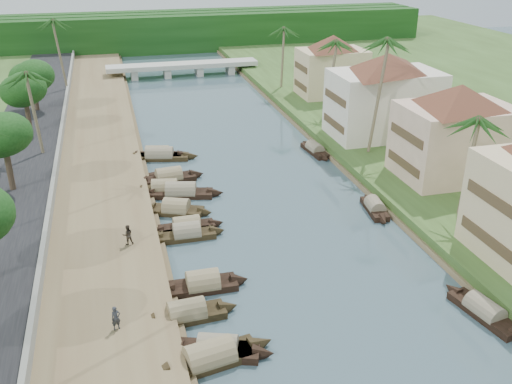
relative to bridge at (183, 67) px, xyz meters
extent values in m
plane|color=#3E535D|center=(0.00, -72.00, -1.72)|extent=(220.00, 220.00, 0.00)
cube|color=brown|center=(-16.00, -52.00, -1.32)|extent=(10.00, 180.00, 0.80)
cube|color=#30481C|center=(19.00, -52.00, -1.12)|extent=(16.00, 180.00, 1.20)
cube|color=black|center=(-24.50, -52.00, -1.02)|extent=(8.00, 180.00, 1.40)
cube|color=gray|center=(-20.20, -52.00, -0.37)|extent=(0.40, 180.00, 1.10)
cube|color=#10330E|center=(0.00, 23.00, 2.28)|extent=(120.00, 4.00, 8.00)
cube|color=#10330E|center=(0.00, 28.00, 2.28)|extent=(120.00, 4.00, 8.00)
cube|color=#10330E|center=(0.00, 33.00, 2.28)|extent=(120.00, 4.00, 8.00)
cube|color=#B0B0A4|center=(0.00, 0.00, 0.28)|extent=(28.00, 4.00, 0.80)
cube|color=#B0B0A4|center=(-9.00, 0.00, -0.82)|extent=(1.20, 3.50, 1.80)
cube|color=#B0B0A4|center=(-3.00, 0.00, -0.82)|extent=(1.20, 3.50, 1.80)
cube|color=#B0B0A4|center=(3.00, 0.00, -0.82)|extent=(1.20, 3.50, 1.80)
cube|color=#B0B0A4|center=(9.00, 0.00, -0.82)|extent=(1.20, 3.50, 1.80)
cube|color=#4D3A24|center=(12.95, -74.00, 1.48)|extent=(0.10, 6.40, 0.90)
cube|color=#4D3A24|center=(12.95, -74.00, 4.68)|extent=(0.10, 6.40, 0.90)
cube|color=beige|center=(20.00, -58.00, 3.23)|extent=(11.00, 8.00, 7.50)
pyramid|color=#5A2C1F|center=(20.00, -58.00, 8.08)|extent=(14.11, 14.11, 2.20)
cube|color=#4D3A24|center=(14.45, -58.00, 1.35)|extent=(0.10, 6.40, 0.90)
cube|color=#4D3A24|center=(14.45, -58.00, 4.35)|extent=(0.10, 6.40, 0.90)
cube|color=silver|center=(19.00, -44.00, 3.48)|extent=(13.00, 8.00, 8.00)
pyramid|color=#5A2C1F|center=(19.00, -44.00, 8.58)|extent=(15.59, 15.59, 2.20)
cube|color=#4D3A24|center=(12.45, -44.00, 1.48)|extent=(0.10, 6.40, 0.90)
cube|color=#4D3A24|center=(12.45, -44.00, 4.68)|extent=(0.10, 6.40, 0.90)
cube|color=beige|center=(20.00, -24.00, 2.98)|extent=(10.00, 7.00, 7.00)
pyramid|color=#5A2C1F|center=(20.00, -24.00, 7.58)|extent=(12.62, 12.62, 2.20)
cube|color=#4D3A24|center=(14.95, -24.00, 1.23)|extent=(0.10, 5.60, 0.90)
cube|color=#4D3A24|center=(14.95, -24.00, 4.03)|extent=(0.10, 5.60, 0.90)
cube|color=black|center=(-9.47, -78.70, -1.52)|extent=(6.59, 3.12, 0.70)
cone|color=black|center=(-6.01, -78.04, -1.44)|extent=(2.12, 2.09, 1.98)
cone|color=black|center=(-12.93, -79.36, -1.44)|extent=(2.12, 2.09, 1.98)
cylinder|color=#998A61|center=(-9.47, -78.70, -1.14)|extent=(5.14, 2.92, 2.06)
cube|color=black|center=(-8.84, -78.00, -1.52)|extent=(5.57, 3.39, 0.70)
cone|color=black|center=(-6.07, -79.00, -1.44)|extent=(1.95, 1.95, 1.69)
cone|color=black|center=(-11.62, -77.00, -1.44)|extent=(1.95, 1.95, 1.69)
cylinder|color=gray|center=(-8.84, -78.00, -1.14)|extent=(4.41, 3.03, 1.76)
cube|color=black|center=(-10.18, -73.85, -1.52)|extent=(5.47, 2.17, 0.70)
cone|color=black|center=(-7.21, -73.65, -1.44)|extent=(1.66, 1.74, 1.81)
cone|color=black|center=(-13.16, -74.05, -1.44)|extent=(1.66, 1.74, 1.81)
cylinder|color=#998A61|center=(-10.18, -73.85, -1.14)|extent=(4.21, 2.16, 1.89)
cube|color=black|center=(-8.49, -70.52, -1.52)|extent=(5.12, 1.98, 0.70)
cone|color=black|center=(-5.65, -70.52, -1.44)|extent=(1.52, 1.78, 1.94)
cone|color=black|center=(-11.33, -70.51, -1.44)|extent=(1.52, 1.78, 1.94)
cylinder|color=#998A61|center=(-8.49, -70.52, -1.14)|extent=(3.91, 2.06, 2.05)
cube|color=black|center=(-8.50, -62.34, -1.52)|extent=(4.98, 1.81, 0.70)
cone|color=black|center=(-5.74, -62.36, -1.44)|extent=(1.46, 1.61, 1.76)
cone|color=black|center=(-11.26, -62.32, -1.44)|extent=(1.46, 1.61, 1.76)
cylinder|color=gray|center=(-8.50, -62.34, -1.14)|extent=(3.81, 1.88, 1.85)
cube|color=black|center=(-8.30, -60.92, -1.52)|extent=(5.03, 1.70, 0.70)
cone|color=black|center=(-5.52, -60.85, -1.44)|extent=(1.47, 1.45, 1.58)
cone|color=black|center=(-11.07, -60.99, -1.44)|extent=(1.47, 1.45, 1.58)
cylinder|color=#998A61|center=(-8.30, -60.92, -1.14)|extent=(3.86, 1.73, 1.64)
cube|color=black|center=(-8.76, -57.30, -1.52)|extent=(5.42, 3.73, 0.70)
cone|color=black|center=(-6.17, -58.40, -1.44)|extent=(2.04, 2.15, 1.86)
cone|color=black|center=(-11.36, -56.19, -1.44)|extent=(2.04, 2.15, 1.86)
cylinder|color=#998A61|center=(-8.76, -57.30, -1.14)|extent=(4.34, 3.33, 1.97)
cube|color=black|center=(-7.79, -53.49, -1.52)|extent=(6.66, 3.35, 0.70)
cone|color=black|center=(-4.34, -54.32, -1.44)|extent=(2.17, 2.09, 1.92)
cone|color=black|center=(-11.24, -52.65, -1.44)|extent=(2.17, 2.09, 1.92)
cylinder|color=gray|center=(-7.79, -53.49, -1.14)|extent=(5.21, 3.07, 1.98)
cube|color=black|center=(-9.31, -52.21, -1.52)|extent=(5.71, 2.73, 0.70)
cone|color=black|center=(-6.31, -52.74, -1.44)|extent=(1.84, 1.87, 1.79)
cone|color=black|center=(-12.31, -51.67, -1.44)|extent=(1.84, 1.87, 1.79)
cylinder|color=#998A61|center=(-9.31, -52.21, -1.14)|extent=(4.45, 2.57, 1.87)
cube|color=black|center=(-8.51, -49.33, -1.52)|extent=(5.86, 2.57, 0.70)
cone|color=black|center=(-5.38, -48.98, -1.44)|extent=(1.84, 1.93, 1.93)
cone|color=black|center=(-11.65, -49.69, -1.44)|extent=(1.84, 1.93, 1.93)
cylinder|color=#998A61|center=(-8.51, -49.33, -1.14)|extent=(4.54, 2.50, 2.02)
cube|color=black|center=(-8.81, -42.46, -1.52)|extent=(7.01, 3.32, 0.70)
cone|color=black|center=(-5.15, -43.28, -1.44)|extent=(2.23, 2.07, 1.91)
cone|color=black|center=(-12.47, -41.64, -1.44)|extent=(2.23, 2.07, 1.91)
cylinder|color=gray|center=(-8.81, -42.46, -1.14)|extent=(5.47, 3.04, 1.96)
cube|color=black|center=(-9.00, -42.00, -1.52)|extent=(6.03, 3.17, 0.70)
cone|color=black|center=(-5.90, -42.76, -1.44)|extent=(2.01, 2.03, 1.87)
cone|color=black|center=(-12.11, -41.25, -1.44)|extent=(2.01, 2.03, 1.87)
cylinder|color=#998A61|center=(-9.00, -42.00, -1.14)|extent=(4.73, 2.92, 1.94)
cube|color=black|center=(9.93, -78.84, -1.52)|extent=(2.60, 5.82, 0.70)
cone|color=black|center=(9.36, -75.77, -1.44)|extent=(1.70, 1.83, 1.62)
cylinder|color=gray|center=(9.93, -78.84, -1.14)|extent=(2.42, 4.53, 1.66)
cube|color=black|center=(9.77, -61.70, -1.52)|extent=(2.08, 4.87, 0.70)
cone|color=black|center=(10.10, -59.10, -1.44)|extent=(1.51, 1.52, 1.50)
cone|color=black|center=(9.44, -64.30, -1.44)|extent=(1.51, 1.52, 1.50)
cylinder|color=gray|center=(9.77, -61.70, -1.14)|extent=(2.00, 3.77, 1.56)
cube|color=black|center=(9.74, -45.08, -1.52)|extent=(2.02, 5.36, 0.70)
cone|color=black|center=(9.44, -42.19, -1.44)|extent=(1.49, 1.61, 1.52)
cone|color=black|center=(10.03, -47.97, -1.44)|extent=(1.49, 1.61, 1.52)
cylinder|color=gray|center=(9.74, -45.08, -1.14)|extent=(1.96, 4.13, 1.56)
cube|color=black|center=(-8.92, -78.56, -1.62)|extent=(3.58, 1.74, 0.35)
cone|color=black|center=(-7.03, -78.00, -1.62)|extent=(1.06, 0.99, 0.78)
cone|color=black|center=(-10.81, -79.11, -1.62)|extent=(1.06, 0.99, 0.78)
cube|color=black|center=(-9.82, -47.22, -1.62)|extent=(3.69, 1.63, 0.35)
cone|color=black|center=(-7.85, -46.70, -1.62)|extent=(1.06, 0.93, 0.72)
cone|color=black|center=(-11.79, -47.74, -1.62)|extent=(1.06, 0.93, 0.72)
cylinder|color=#77684F|center=(16.00, -66.18, 3.98)|extent=(0.94, 0.36, 9.00)
sphere|color=#1F4D19|center=(16.00, -66.18, 8.29)|extent=(3.20, 3.20, 3.20)
cylinder|color=#77684F|center=(15.00, -49.39, 6.00)|extent=(1.71, 0.36, 13.01)
sphere|color=#1F4D19|center=(15.00, -49.39, 12.26)|extent=(3.20, 3.20, 3.20)
cylinder|color=#77684F|center=(16.00, -33.12, 4.49)|extent=(1.45, 0.36, 10.00)
sphere|color=#1F4D19|center=(16.00, -33.12, 9.29)|extent=(3.20, 3.20, 3.20)
cylinder|color=#77684F|center=(-22.00, -40.58, 4.36)|extent=(0.84, 0.36, 9.37)
sphere|color=#1F4D19|center=(-22.00, -40.58, 8.86)|extent=(3.20, 3.20, 3.20)
cylinder|color=#77684F|center=(14.00, -17.30, 4.27)|extent=(0.69, 0.36, 9.59)
sphere|color=#1F4D19|center=(14.00, -17.30, 8.87)|extent=(3.20, 3.20, 3.20)
cylinder|color=#77684F|center=(-20.50, -10.39, 5.15)|extent=(1.21, 0.36, 10.93)
sphere|color=#1F4D19|center=(-20.50, -10.39, 10.40)|extent=(3.20, 3.20, 3.20)
cylinder|color=#4F3B2D|center=(-24.00, -50.59, 1.57)|extent=(0.60, 0.60, 3.86)
ellipsoid|color=#10330E|center=(-24.00, -50.59, 5.25)|extent=(4.87, 4.87, 4.01)
cylinder|color=#4F3B2D|center=(-24.00, -32.06, 1.50)|extent=(0.60, 0.60, 3.73)
ellipsoid|color=#10330E|center=(-24.00, -32.06, 5.07)|extent=(4.91, 4.91, 4.04)
cylinder|color=#4F3B2D|center=(-24.00, -21.90, 1.27)|extent=(0.60, 0.60, 3.26)
ellipsoid|color=#10330E|center=(-24.00, -21.90, 4.39)|extent=(5.36, 5.36, 4.41)
cylinder|color=#4F3B2D|center=(24.00, -42.81, 1.33)|extent=(0.60, 0.60, 3.78)
ellipsoid|color=#10330E|center=(24.00, -42.81, 4.94)|extent=(4.57, 4.57, 3.76)
imported|color=#292B31|center=(-14.92, -74.77, -0.07)|extent=(0.72, 0.60, 1.70)
imported|color=#383027|center=(-13.55, -63.56, -0.04)|extent=(0.93, 0.77, 1.76)
camera|label=1|loc=(-13.79, -106.42, 22.78)|focal=40.00mm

